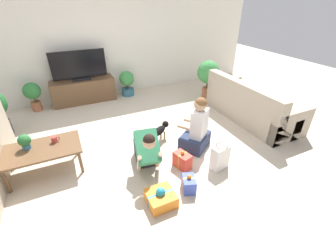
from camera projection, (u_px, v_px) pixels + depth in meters
The scene contains 18 objects.
ground_plane at pixel (141, 143), 4.05m from camera, with size 16.00×16.00×0.00m, color beige.
wall_back at pixel (102, 43), 5.44m from camera, with size 8.40×0.06×2.60m.
sofa_right at pixel (250, 106), 4.71m from camera, with size 0.88×2.07×0.83m.
coffee_table at pixel (42, 151), 3.23m from camera, with size 1.06×0.64×0.41m.
tv_console at pixel (84, 91), 5.49m from camera, with size 1.46×0.45×0.56m.
tv at pixel (79, 67), 5.20m from camera, with size 1.22×0.20×0.68m.
potted_plant_back_right at pixel (127, 82), 5.81m from camera, with size 0.38×0.38×0.64m.
potted_plant_corner_right at pixel (208, 74), 5.58m from camera, with size 0.56×0.56×0.93m.
potted_plant_back_left at pixel (33, 93), 4.99m from camera, with size 0.37×0.37×0.66m.
person_kneeling at pixel (146, 149), 3.33m from camera, with size 0.44×0.79×0.76m.
person_sitting at pixel (197, 130), 3.77m from camera, with size 0.66×0.63×0.94m.
dog at pixel (160, 130), 4.00m from camera, with size 0.46×0.33×0.33m.
gift_box_a at pixel (161, 198), 2.83m from camera, with size 0.35×0.35×0.25m.
gift_box_b at pixel (182, 160), 3.42m from camera, with size 0.24×0.31×0.30m.
gift_box_c at pixel (189, 184), 3.03m from camera, with size 0.24×0.28×0.26m.
gift_bag_a at pixel (220, 157), 3.37m from camera, with size 0.30×0.20×0.41m.
mug at pixel (54, 139), 3.33m from camera, with size 0.12×0.08×0.09m.
tabletop_plant at pixel (25, 141), 3.15m from camera, with size 0.17×0.17×0.22m.
Camera 1 is at (-0.98, -3.23, 2.30)m, focal length 24.00 mm.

